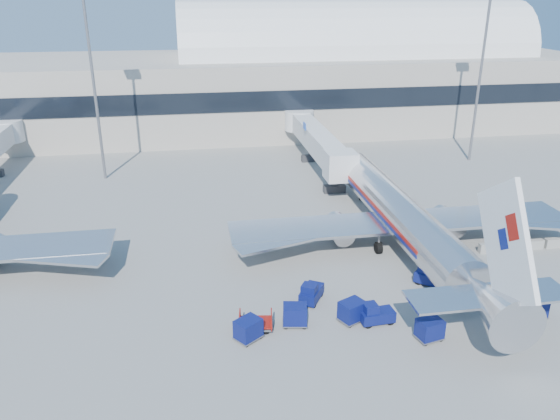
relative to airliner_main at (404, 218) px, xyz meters
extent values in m
plane|color=gray|center=(-10.00, -4.51, -2.93)|extent=(260.00, 260.00, 0.00)
cube|color=#B2AA9E|center=(-35.00, 51.49, 3.07)|extent=(170.00, 28.00, 12.00)
cube|color=black|center=(-35.00, 37.54, 4.07)|extent=(170.00, 0.40, 3.00)
cylinder|color=white|center=(10.00, 51.49, 9.07)|extent=(60.00, 18.00, 18.00)
cylinder|color=silver|center=(0.00, 1.49, -0.03)|extent=(3.80, 28.00, 3.80)
sphere|color=silver|center=(0.00, 15.49, -0.03)|extent=(3.72, 3.72, 3.72)
cone|color=silver|center=(0.00, -15.51, 0.37)|extent=(3.80, 6.00, 3.80)
cube|color=#A4140C|center=(0.00, 2.49, 0.22)|extent=(3.85, 20.16, 0.32)
cube|color=navy|center=(0.00, 2.49, -0.15)|extent=(3.85, 20.16, 0.32)
cube|color=white|center=(0.00, -16.01, 4.77)|extent=(0.35, 7.79, 8.74)
cube|color=silver|center=(0.00, -15.01, 0.57)|extent=(11.00, 3.00, 0.18)
cube|color=silver|center=(0.00, 0.49, -0.63)|extent=(32.00, 5.00, 0.28)
cylinder|color=#B7B7BC|center=(-5.50, 1.99, -1.58)|extent=(2.10, 3.80, 2.10)
cylinder|color=#B7B7BC|center=(5.50, 1.99, -1.58)|extent=(2.10, 3.80, 2.10)
cylinder|color=black|center=(0.00, 12.49, -2.48)|extent=(0.40, 0.90, 0.90)
cube|color=silver|center=(-2.40, 25.49, 1.07)|extent=(2.70, 24.00, 2.70)
cube|color=silver|center=(-2.40, 13.29, 1.07)|extent=(3.40, 3.20, 3.20)
cylinder|color=silver|center=(-2.40, 36.99, 1.07)|extent=(4.40, 4.40, 3.00)
cube|color=#2D2D30|center=(-2.40, 15.49, -1.13)|extent=(0.50, 0.50, 3.00)
cube|color=#2D2D30|center=(-2.40, 15.49, -2.48)|extent=(2.60, 1.00, 0.90)
cube|color=#2D2D30|center=(-2.40, 28.49, -1.13)|extent=(0.50, 0.50, 3.00)
cube|color=#2D2D30|center=(-2.40, 28.49, -2.48)|extent=(2.60, 1.00, 0.90)
cube|color=navy|center=(-4.00, 25.49, 2.87)|extent=(0.12, 1.40, 0.90)
cylinder|color=silver|center=(-44.40, 36.99, 1.07)|extent=(4.40, 4.40, 3.00)
cylinder|color=slate|center=(-30.00, 25.49, 8.07)|extent=(0.36, 0.36, 22.00)
cylinder|color=slate|center=(20.00, 25.49, 8.07)|extent=(0.36, 0.36, 22.00)
cube|color=#9E9E96|center=(8.00, -2.51, -2.48)|extent=(3.00, 0.55, 0.90)
cube|color=#9E9E96|center=(11.30, -2.51, -2.48)|extent=(3.00, 0.55, 0.90)
cube|color=#9E9E96|center=(14.60, -2.51, -2.48)|extent=(3.00, 0.55, 0.90)
cube|color=#0A1251|center=(-6.44, -11.80, -2.34)|extent=(2.55, 1.42, 0.80)
cube|color=#0A1251|center=(-6.97, -11.84, -1.70)|extent=(1.04, 1.14, 0.75)
cylinder|color=black|center=(-5.62, -11.25, -2.63)|extent=(0.61, 0.28, 0.60)
cube|color=#0A1251|center=(-0.28, -7.28, -2.32)|extent=(2.73, 2.69, 0.83)
cube|color=#0A1251|center=(-0.68, -6.90, -1.65)|extent=(1.49, 1.49, 0.78)
cylinder|color=black|center=(0.71, -7.54, -2.62)|extent=(0.62, 0.61, 0.62)
cube|color=#0A1251|center=(-10.41, -8.03, -2.32)|extent=(2.39, 2.83, 0.83)
cube|color=#0A1251|center=(-10.70, -8.50, -1.66)|extent=(1.46, 1.42, 0.77)
cylinder|color=black|center=(-10.39, -7.01, -2.62)|extent=(0.53, 0.66, 0.62)
cube|color=#0A1251|center=(-8.16, -11.30, -2.02)|extent=(2.13, 1.96, 1.38)
cube|color=slate|center=(-8.16, -11.30, -2.72)|extent=(2.24, 2.04, 0.10)
cylinder|color=black|center=(-7.79, -10.54, -2.74)|extent=(0.41, 0.31, 0.38)
cube|color=#0A1251|center=(-12.31, -11.10, -2.04)|extent=(1.88, 1.58, 1.36)
cube|color=slate|center=(-12.31, -11.10, -2.72)|extent=(1.98, 1.64, 0.09)
cylinder|color=black|center=(-11.57, -10.70, -2.74)|extent=(0.39, 0.21, 0.37)
cube|color=#0A1251|center=(-15.79, -12.32, -2.04)|extent=(2.12, 2.04, 1.35)
cube|color=slate|center=(-15.79, -12.32, -2.72)|extent=(2.22, 2.14, 0.09)
cylinder|color=black|center=(-15.58, -11.52, -2.74)|extent=(0.39, 0.34, 0.37)
cube|color=#0A1251|center=(-3.56, -14.35, -2.06)|extent=(1.90, 1.62, 1.33)
cube|color=slate|center=(-3.56, -14.35, -2.73)|extent=(2.00, 1.69, 0.09)
cylinder|color=black|center=(-3.05, -13.71, -2.74)|extent=(0.39, 0.23, 0.37)
cube|color=#0A1251|center=(5.58, -12.64, -2.05)|extent=(2.10, 2.00, 1.34)
cube|color=slate|center=(5.58, -12.64, -2.72)|extent=(2.20, 2.09, 0.09)
cylinder|color=black|center=(6.40, -12.58, -2.74)|extent=(0.39, 0.33, 0.37)
cube|color=slate|center=(-15.15, -11.21, -2.56)|extent=(2.54, 1.91, 0.13)
cube|color=maroon|center=(-15.15, -11.21, -2.34)|extent=(2.55, 1.96, 0.08)
cylinder|color=black|center=(-14.33, -10.73, -2.71)|extent=(0.44, 0.23, 0.42)
imported|color=#A4DF17|center=(4.03, -14.04, -2.06)|extent=(0.73, 0.74, 1.73)
camera|label=1|loc=(-18.83, -43.73, 19.27)|focal=35.00mm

